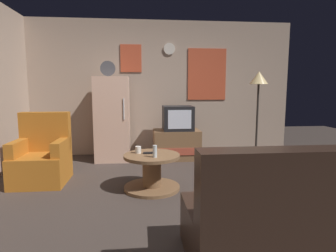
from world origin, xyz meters
TOP-DOWN VIEW (x-y plane):
  - ground_plane at (0.00, 0.00)m, footprint 12.00×12.00m
  - wall_with_art at (0.01, 2.45)m, footprint 5.20×0.12m
  - fridge at (-0.90, 1.97)m, footprint 0.60×0.62m
  - tv_stand at (0.26, 1.91)m, footprint 0.84×0.53m
  - crt_tv at (0.28, 1.91)m, footprint 0.54×0.51m
  - standing_lamp at (1.65, 1.59)m, footprint 0.32×0.32m
  - coffee_table at (-0.26, 0.36)m, footprint 0.72×0.72m
  - wine_glass at (-0.23, 0.21)m, footprint 0.05×0.05m
  - mug_ceramic_white at (-0.44, 0.45)m, footprint 0.08×0.08m
  - remote_control at (-0.30, 0.41)m, footprint 0.15×0.05m
  - armchair at (-1.77, 0.80)m, footprint 0.68×0.68m
  - couch at (0.79, -1.30)m, footprint 1.70×0.80m
  - book_stack at (1.00, 1.83)m, footprint 0.22×0.15m

SIDE VIEW (x-z plane):
  - ground_plane at x=0.00m, z-range 0.00..0.00m
  - book_stack at x=1.00m, z-range 0.00..0.13m
  - coffee_table at x=-0.26m, z-range 0.00..0.46m
  - tv_stand at x=0.26m, z-range 0.00..0.54m
  - couch at x=0.79m, z-range -0.15..0.77m
  - armchair at x=-1.77m, z-range -0.14..0.82m
  - remote_control at x=-0.30m, z-range 0.46..0.48m
  - mug_ceramic_white at x=-0.44m, z-range 0.46..0.55m
  - wine_glass at x=-0.23m, z-range 0.46..0.61m
  - fridge at x=-0.90m, z-range -0.13..1.64m
  - crt_tv at x=0.28m, z-range 0.54..0.98m
  - wall_with_art at x=0.01m, z-range 0.00..2.60m
  - standing_lamp at x=1.65m, z-range 0.56..2.15m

